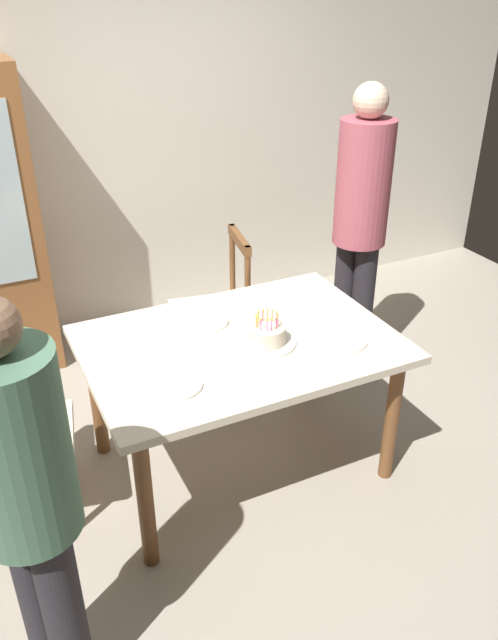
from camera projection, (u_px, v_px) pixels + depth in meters
name	position (u px, v px, depth m)	size (l,w,h in m)	color
ground	(241.00, 461.00, 3.41)	(6.40, 6.40, 0.00)	#9E9384
back_wall	(121.00, 143.00, 4.23)	(6.40, 0.10, 2.60)	silver
dining_table	(240.00, 356.00, 3.08)	(1.47, 1.03, 0.76)	beige
birthday_cake	(267.00, 336.00, 2.99)	(0.28, 0.28, 0.16)	silver
plate_near_celebrant	(177.00, 386.00, 2.70)	(0.22, 0.22, 0.01)	silver
plate_far_side	(207.00, 321.00, 3.19)	(0.22, 0.22, 0.01)	silver
plate_near_guest	(344.00, 341.00, 3.02)	(0.22, 0.22, 0.01)	silver
fork_near_celebrant	(140.00, 395.00, 2.64)	(0.18, 0.02, 0.01)	silver
fork_far_side	(176.00, 328.00, 3.14)	(0.18, 0.02, 0.01)	silver
fork_near_guest	(315.00, 349.00, 2.96)	(0.18, 0.02, 0.01)	silver
chair_spindle_back	(214.00, 312.00, 3.92)	(0.51, 0.51, 0.95)	beige
person_celebrant	(27.00, 495.00, 1.95)	(0.32, 0.32, 1.58)	#262328
person_guest	(361.00, 217.00, 3.77)	(0.32, 0.32, 1.79)	#262328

